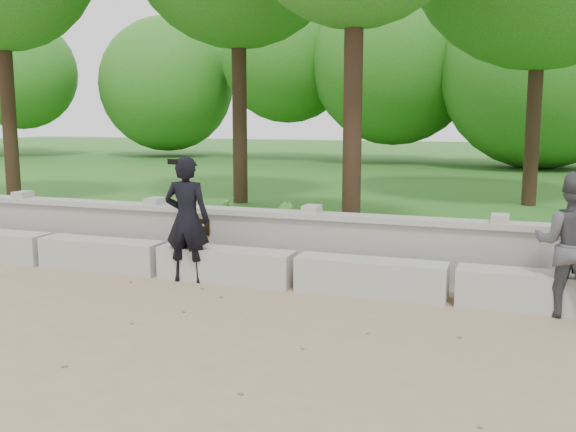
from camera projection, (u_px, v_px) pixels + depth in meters
name	position (u px, v px, depth m)	size (l,w,h in m)	color
ground	(76.00, 314.00, 7.31)	(80.00, 80.00, 0.00)	#98805D
lawn	(359.00, 183.00, 20.34)	(40.00, 22.00, 0.25)	#275C1C
concrete_bench	(161.00, 260.00, 9.05)	(11.90, 0.45, 0.45)	#A7A59D
parapet_wall	(185.00, 234.00, 9.66)	(12.50, 0.35, 0.90)	#9D9B94
man_main	(187.00, 219.00, 8.62)	(0.67, 0.60, 1.71)	black
visitor_left	(571.00, 245.00, 7.13)	(0.91, 0.78, 1.63)	#47474D
shrub_b	(283.00, 224.00, 9.93)	(0.36, 0.29, 0.66)	#458E30
shrub_d	(228.00, 214.00, 11.06)	(0.34, 0.30, 0.60)	#458E30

